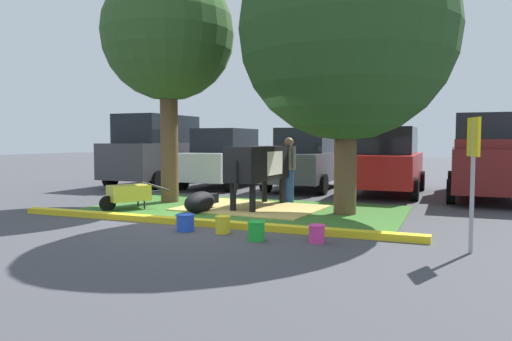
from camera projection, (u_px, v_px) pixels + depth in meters
name	position (u px, v px, depth m)	size (l,w,h in m)	color
ground_plane	(214.00, 222.00, 9.68)	(80.00, 80.00, 0.00)	#424247
grass_island	(243.00, 210.00, 11.37)	(7.29, 4.11, 0.02)	#386B28
curb_yellow	(197.00, 222.00, 9.34)	(8.49, 0.24, 0.12)	yellow
hay_bedding	(251.00, 208.00, 11.53)	(3.20, 2.40, 0.04)	tan
shade_tree_left	(168.00, 36.00, 12.49)	(3.41, 3.41, 6.06)	brown
shade_tree_right	(347.00, 32.00, 10.41)	(4.68, 4.68, 6.30)	brown
cow_holstein	(261.00, 163.00, 11.70)	(0.83, 3.14, 1.53)	black
calf_lying	(200.00, 202.00, 10.97)	(0.49, 1.30, 0.48)	black
person_handler	(289.00, 168.00, 12.57)	(0.45, 0.34, 1.70)	#23478C
wheelbarrow	(128.00, 193.00, 11.37)	(1.22, 1.48, 0.63)	gold
parking_sign	(473.00, 158.00, 6.97)	(0.17, 0.43, 1.97)	#99999E
bucket_blue	(185.00, 222.00, 8.76)	(0.34, 0.34, 0.31)	blue
bucket_yellow	(223.00, 224.00, 8.53)	(0.28, 0.28, 0.31)	yellow
bucket_green	(256.00, 230.00, 7.93)	(0.30, 0.30, 0.32)	green
bucket_pink	(317.00, 233.00, 7.77)	(0.28, 0.28, 0.29)	#EA3893
suv_dark_grey	(158.00, 150.00, 17.62)	(2.13, 4.61, 2.52)	#3D3D42
sedan_blue	(225.00, 159.00, 16.84)	(2.03, 4.41, 2.02)	silver
hatchback_white	(307.00, 160.00, 16.07)	(2.03, 4.41, 2.02)	#4C5156
sedan_red	(387.00, 162.00, 14.64)	(2.03, 4.41, 2.02)	red
pickup_truck_maroon	(490.00, 158.00, 13.72)	(2.23, 5.41, 2.42)	maroon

